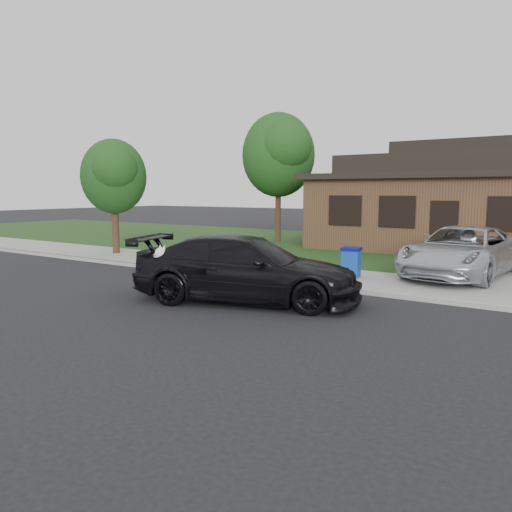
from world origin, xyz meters
The scene contains 11 objects.
ground centered at (0.00, 0.00, 0.00)m, with size 120.00×120.00×0.00m, color black.
sidewalk centered at (0.00, 5.00, 0.06)m, with size 60.00×3.00×0.12m, color gray.
curb centered at (0.00, 3.50, 0.06)m, with size 60.00×0.12×0.12m, color gray.
lawn centered at (0.00, 13.00, 0.07)m, with size 60.00×13.00×0.13m, color #193814.
driveway centered at (6.00, 10.00, 0.07)m, with size 4.50×13.00×0.14m, color gray.
sedan centered at (1.81, 1.18, 0.79)m, with size 5.84×3.73×1.58m.
minivan centered at (5.49, 7.01, 0.87)m, with size 2.43×5.27×1.46m, color #BABDC2.
recycling_bin centered at (2.82, 5.09, 0.57)m, with size 0.61×0.61×0.88m.
house centered at (4.00, 15.00, 2.13)m, with size 12.60×8.60×4.65m.
tree_0 centered at (-4.34, 12.88, 4.48)m, with size 3.78×3.60×6.34m.
tree_2 centered at (-7.38, 5.11, 3.27)m, with size 2.73×2.60×4.59m.
Camera 1 is at (8.54, -8.45, 2.62)m, focal length 35.00 mm.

